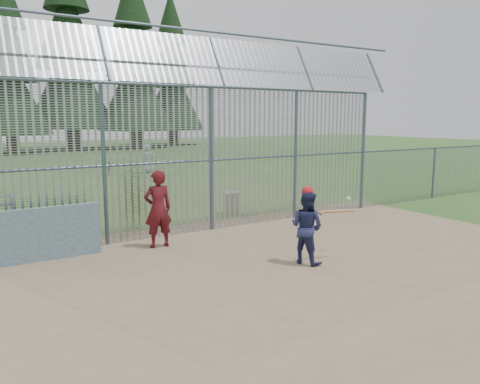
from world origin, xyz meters
TOP-DOWN VIEW (x-y plane):
  - ground at (0.00, 0.00)m, footprint 120.00×120.00m
  - dirt_infield at (0.00, -0.50)m, footprint 14.00×10.00m
  - dugout_wall at (-4.60, 2.90)m, footprint 2.50×0.12m
  - batter at (0.24, -0.33)m, footprint 0.81×0.92m
  - onlooker at (-1.99, 2.59)m, footprint 0.71×0.49m
  - bg_kid_standing at (3.62, 17.74)m, footprint 0.95×0.75m
  - bg_kid_seated at (1.40, 17.88)m, footprint 0.49×0.35m
  - batting_gear at (0.42, -0.36)m, footprint 1.50×0.45m
  - trash_can at (1.62, 5.13)m, footprint 0.56×0.56m
  - backstop_fence at (1.81, 3.43)m, footprint 20.09×0.81m
  - conifer_row at (1.93, 41.51)m, footprint 38.48×12.26m

SIDE VIEW (x-z plane):
  - ground at x=0.00m, z-range 0.00..0.00m
  - dirt_infield at x=0.00m, z-range 0.00..0.02m
  - trash_can at x=1.62m, z-range -0.03..0.79m
  - bg_kid_seated at x=1.40m, z-range 0.00..0.78m
  - dugout_wall at x=-4.60m, z-range 0.02..1.22m
  - batter at x=0.24m, z-range 0.02..1.61m
  - bg_kid_standing at x=3.62m, z-range 0.00..1.70m
  - onlooker at x=-1.99m, z-range 0.02..1.92m
  - batting_gear at x=0.42m, z-range 1.16..1.81m
  - backstop_fence at x=1.81m, z-range -0.29..5.01m
  - conifer_row at x=1.93m, z-range 0.73..20.93m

